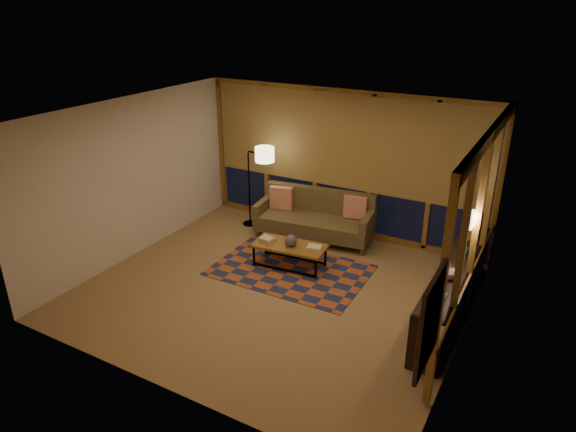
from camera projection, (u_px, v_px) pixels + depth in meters
The scene contains 21 objects.
floor at pixel (276, 289), 7.90m from camera, with size 5.50×5.00×0.01m, color #9F8054.
ceiling at pixel (274, 114), 6.84m from camera, with size 5.50×5.00×0.01m, color beige.
walls at pixel (275, 208), 7.37m from camera, with size 5.51×5.01×2.70m.
window_wall_back at pixel (343, 164), 9.32m from camera, with size 5.30×0.16×2.60m, color brown, non-canonical shape.
window_wall_right at pixel (476, 231), 6.65m from camera, with size 0.16×3.70×2.60m, color brown, non-canonical shape.
wall_art at pixel (429, 321), 4.63m from camera, with size 0.06×0.74×0.94m, color red, non-canonical shape.
wall_sconce at pixel (471, 220), 6.48m from camera, with size 0.12×0.18×0.22m, color #FFEFB9, non-canonical shape.
sofa at pixel (314, 217), 9.39m from camera, with size 2.11×0.85×0.86m, color brown, non-canonical shape.
pillow_left at pixel (281, 198), 9.67m from camera, with size 0.43×0.14×0.43m, color red, non-canonical shape.
pillow_right at pixel (355, 208), 9.25m from camera, with size 0.41×0.14×0.41m, color red, non-canonical shape.
area_rug at pixel (290, 270), 8.43m from camera, with size 2.46×1.64×0.01m, color #A65025.
coffee_table at pixel (290, 256), 8.49m from camera, with size 1.20×0.55×0.40m, color brown, non-canonical shape.
book_stack_a at pixel (267, 239), 8.53m from camera, with size 0.21×0.17×0.06m, color beige, non-canonical shape.
book_stack_b at pixel (315, 247), 8.28m from camera, with size 0.25×0.20×0.05m, color beige, non-canonical shape.
ceramic_pot at pixel (291, 240), 8.34m from camera, with size 0.20×0.20×0.20m, color black.
floor_lamp at pixel (249, 185), 9.85m from camera, with size 0.54×0.36×1.63m, color black, non-canonical shape.
bookshelf at pixel (453, 289), 7.19m from camera, with size 0.40×3.02×0.75m, color #311C17, non-canonical shape.
basket at pixel (471, 232), 7.81m from camera, with size 0.25×0.25×0.19m, color olive.
teal_bowl at pixel (463, 250), 7.30m from camera, with size 0.15×0.15×0.15m, color #177669.
vase at pixel (451, 271), 6.67m from camera, with size 0.19×0.19×0.20m, color #BBA590.
shelf_book_stack at pixel (438, 298), 6.20m from camera, with size 0.19×0.27×0.08m, color beige, non-canonical shape.
Camera 1 is at (3.48, -5.87, 4.15)m, focal length 32.00 mm.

